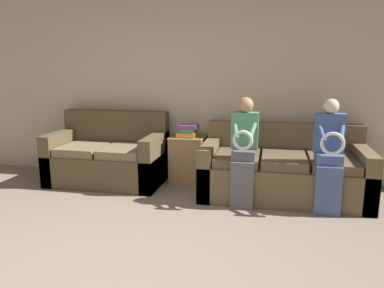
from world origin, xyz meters
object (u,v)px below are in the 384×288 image
child_right_seated (329,152)px  couch_main (283,171)px  child_left_seated (244,147)px  couch_side (109,158)px  side_shelf (188,158)px  book_stack (188,131)px

child_right_seated → couch_main: bearing=137.8°
child_left_seated → couch_side: bearing=164.8°
child_left_seated → side_shelf: (-0.81, 0.73, -0.35)m
couch_side → child_right_seated: size_ratio=1.23×
couch_side → child_right_seated: child_right_seated is taller
child_right_seated → side_shelf: child_right_seated is taller
couch_main → book_stack: 1.36m
couch_main → book_stack: bearing=166.3°
child_left_seated → child_right_seated: 0.91m
child_left_seated → child_right_seated: (0.91, -0.00, -0.01)m
book_stack → side_shelf: bearing=123.6°
child_left_seated → side_shelf: bearing=138.1°
couch_main → couch_side: (-2.33, 0.10, 0.02)m
side_shelf → child_right_seated: bearing=-22.9°
couch_main → side_shelf: 1.30m
couch_main → book_stack: couch_main is taller
child_left_seated → side_shelf: size_ratio=1.94×
couch_main → child_right_seated: (0.46, -0.41, 0.36)m
couch_main → child_left_seated: (-0.46, -0.41, 0.37)m
couch_main → book_stack: (-1.26, 0.31, 0.40)m
child_right_seated → book_stack: child_right_seated is taller
couch_side → child_left_seated: child_left_seated is taller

